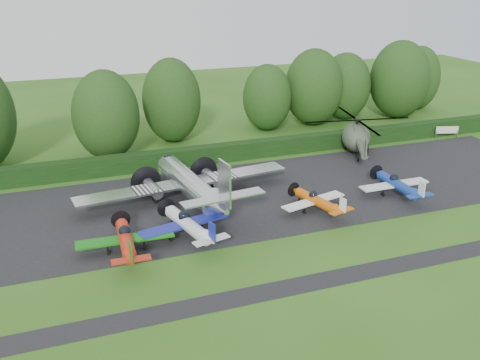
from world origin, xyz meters
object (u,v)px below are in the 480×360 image
object	(u,v)px
light_plane_red	(126,240)
sign_board	(447,130)
helicopter	(357,135)
transport_plane	(190,184)
light_plane_orange	(317,201)
light_plane_white	(188,224)
light_plane_blue	(397,185)

from	to	relation	value
light_plane_red	sign_board	size ratio (longest dim) A/B	2.67
light_plane_red	helicopter	distance (m)	33.97
transport_plane	helicopter	size ratio (longest dim) A/B	1.41
light_plane_red	light_plane_orange	xyz separation A→B (m)	(17.77, 1.95, -0.15)
light_plane_white	sign_board	xyz separation A→B (m)	(39.17, 15.51, -0.14)
light_plane_white	light_plane_blue	distance (m)	21.78
sign_board	light_plane_white	bearing A→B (deg)	-174.03
light_plane_blue	helicopter	bearing A→B (deg)	76.21
transport_plane	sign_board	bearing A→B (deg)	19.95
light_plane_blue	light_plane_red	bearing A→B (deg)	-174.41
light_plane_orange	helicopter	size ratio (longest dim) A/B	0.47
light_plane_white	sign_board	distance (m)	42.12
helicopter	transport_plane	bearing A→B (deg)	173.67
light_plane_blue	light_plane_orange	bearing A→B (deg)	-175.81
light_plane_blue	helicopter	xyz separation A→B (m)	(3.20, 12.98, 1.07)
transport_plane	helicopter	xyz separation A→B (m)	(22.88, 7.68, 0.34)
light_plane_white	helicopter	world-z (taller)	helicopter
helicopter	sign_board	size ratio (longest dim) A/B	5.04
light_plane_white	helicopter	xyz separation A→B (m)	(24.91, 14.70, 0.96)
light_plane_orange	light_plane_red	bearing A→B (deg)	-159.58
light_plane_red	light_plane_white	bearing A→B (deg)	7.46
transport_plane	light_plane_orange	distance (m)	12.09
transport_plane	light_plane_orange	xyz separation A→B (m)	(10.49, -5.97, -0.84)
transport_plane	light_plane_white	xyz separation A→B (m)	(-2.03, -7.01, -0.63)
light_plane_blue	sign_board	bearing A→B (deg)	38.36
light_plane_blue	sign_board	world-z (taller)	light_plane_blue
transport_plane	light_plane_orange	size ratio (longest dim) A/B	3.03
light_plane_white	light_plane_orange	distance (m)	12.56
light_plane_orange	helicopter	world-z (taller)	helicopter
light_plane_blue	transport_plane	bearing A→B (deg)	164.98
light_plane_red	light_plane_blue	xyz separation A→B (m)	(26.97, 2.61, -0.05)
transport_plane	light_plane_blue	world-z (taller)	transport_plane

